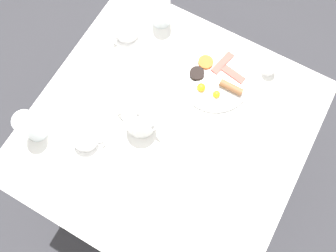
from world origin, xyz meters
The scene contains 12 objects.
ground_plane centered at (0.00, 0.00, 0.00)m, with size 8.00×8.00×0.00m, color #333338.
table centered at (0.00, 0.00, 0.65)m, with size 0.94×0.95×0.73m.
breakfast_plate centered at (0.25, -0.06, 0.74)m, with size 0.27×0.27×0.04m.
teapot_near centered at (-0.04, 0.09, 0.79)m, with size 0.11×0.20×0.13m.
teacup_with_saucer_left centered at (-0.18, 0.23, 0.76)m, with size 0.13×0.13×0.06m.
teacup_with_saucer_right centered at (0.26, 0.33, 0.76)m, with size 0.13×0.13×0.06m.
water_glass_tall centered at (-0.24, 0.40, 0.79)m, with size 0.07×0.07×0.13m.
water_glass_short centered at (0.38, 0.24, 0.80)m, with size 0.07×0.07×0.15m.
creamer_jug centered at (0.38, -0.22, 0.76)m, with size 0.08×0.05×0.06m.
fork_by_plate centered at (0.09, -0.29, 0.73)m, with size 0.07×0.16×0.00m.
knife_by_plate centered at (-0.16, -0.19, 0.73)m, with size 0.19×0.13×0.00m.
spoon_for_tea centered at (-0.31, 0.10, 0.73)m, with size 0.09×0.13×0.00m.
Camera 1 is at (-0.30, -0.17, 1.85)m, focal length 35.00 mm.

